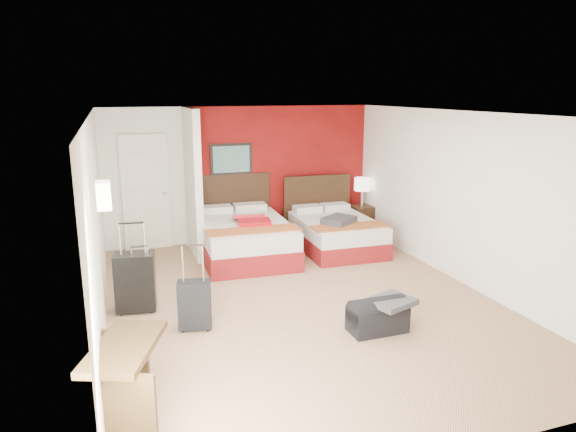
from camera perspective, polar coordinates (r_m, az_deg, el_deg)
name	(u,v)px	position (r m, az deg, el deg)	size (l,w,h in m)	color
ground	(301,301)	(7.17, 1.45, -9.28)	(6.50, 6.50, 0.00)	tan
room_walls	(178,197)	(7.81, -11.89, 2.01)	(5.02, 6.52, 2.50)	white
red_accent_panel	(280,172)	(10.02, -0.90, 4.77)	(3.50, 0.04, 2.50)	maroon
partition_wall	(193,183)	(9.03, -10.31, 3.57)	(0.12, 1.20, 2.50)	silver
entry_door	(146,192)	(9.57, -15.24, 2.50)	(0.82, 0.06, 2.05)	silver
bed_left	(244,239)	(8.91, -4.77, -2.57)	(1.46, 2.08, 0.63)	silver
bed_right	(337,234)	(9.38, 5.32, -2.01)	(1.28, 1.82, 0.55)	white
red_suitcase_open	(251,220)	(8.75, -4.02, -0.43)	(0.53, 0.72, 0.09)	#9F0D16
jacket_bundle	(339,220)	(8.99, 5.56, -0.49)	(0.52, 0.42, 0.13)	#3C3C41
nightstand	(361,220)	(10.42, 7.98, -0.44)	(0.41, 0.41, 0.57)	#311D10
table_lamp	(362,192)	(10.30, 8.08, 2.60)	(0.31, 0.31, 0.56)	silver
suitcase_black	(136,284)	(7.01, -16.29, -7.11)	(0.50, 0.31, 0.74)	black
suitcase_charcoal	(195,307)	(6.38, -10.13, -9.70)	(0.39, 0.24, 0.57)	black
suitcase_navy	(142,293)	(7.09, -15.61, -8.06)	(0.33, 0.20, 0.46)	#111B33
duffel_bag	(377,318)	(6.36, 9.73, -10.87)	(0.67, 0.36, 0.34)	black
jacket_draped	(392,302)	(6.31, 11.23, -9.13)	(0.50, 0.42, 0.07)	#3D3E43
desk	(127,386)	(4.76, -17.09, -17.32)	(0.46, 0.93, 0.77)	#322110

